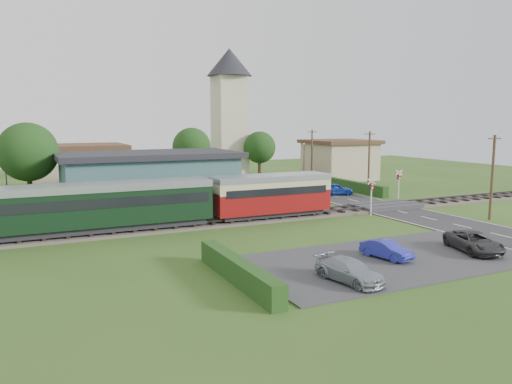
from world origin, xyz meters
name	(u,v)px	position (x,y,z in m)	size (l,w,h in m)	color
ground	(304,221)	(0.00, 0.00, 0.00)	(120.00, 120.00, 0.00)	#2D4C19
railway_track	(292,216)	(0.00, 2.00, 0.11)	(76.00, 3.20, 0.49)	#4C443D
road	(400,212)	(10.00, 0.00, 0.03)	(6.00, 70.00, 0.05)	#28282B
car_park	(387,260)	(-1.50, -12.00, 0.04)	(17.00, 9.00, 0.08)	#333335
crossing_deck	(385,206)	(10.00, 2.00, 0.23)	(6.20, 3.40, 0.45)	#333335
platform	(167,218)	(-10.00, 5.20, 0.23)	(30.00, 3.00, 0.45)	gray
equipment_hut	(62,206)	(-18.00, 5.20, 1.75)	(2.30, 2.30, 2.55)	beige
station_building	(149,180)	(-10.00, 10.99, 2.69)	(16.00, 9.00, 5.30)	#396966
train	(52,208)	(-18.85, 2.00, 2.18)	(43.20, 2.90, 3.40)	#232328
church_tower	(230,105)	(5.00, 28.00, 10.23)	(6.00, 6.00, 17.60)	beige
house_west	(76,169)	(-15.00, 25.00, 2.79)	(10.80, 8.80, 5.50)	tan
house_east	(339,159)	(20.00, 24.00, 2.80)	(8.80, 8.80, 5.50)	tan
hedge_carpark	(238,271)	(-11.00, -12.00, 0.60)	(0.80, 9.00, 1.20)	#193814
hedge_roadside	(337,183)	(14.20, 16.00, 0.60)	(0.80, 18.00, 1.20)	#193814
hedge_station	(140,196)	(-10.00, 15.50, 0.65)	(22.00, 0.80, 1.30)	#193814
tree_a	(28,152)	(-20.00, 14.00, 5.38)	(5.20, 5.20, 8.00)	#332316
tree_b	(192,147)	(-2.00, 23.00, 5.02)	(4.60, 4.60, 7.34)	#332316
tree_c	(260,148)	(8.00, 25.00, 4.65)	(4.20, 4.20, 6.78)	#332316
utility_pole_b	(492,176)	(14.20, -6.00, 3.63)	(1.40, 0.22, 7.00)	#473321
utility_pole_c	(369,162)	(14.20, 10.00, 3.63)	(1.40, 0.22, 7.00)	#473321
utility_pole_d	(312,155)	(14.20, 22.00, 3.63)	(1.40, 0.22, 7.00)	#473321
crossing_signal_near	(371,191)	(6.40, -0.41, 2.14)	(0.84, 0.28, 3.28)	silver
crossing_signal_far	(399,181)	(13.60, 4.39, 2.14)	(0.84, 0.28, 3.28)	silver
streetlamp_west	(6,173)	(-22.00, 20.00, 3.04)	(0.30, 0.30, 5.15)	#3F3F47
streetlamp_east	(304,157)	(16.00, 27.00, 3.04)	(0.30, 0.30, 5.15)	#3F3F47
car_on_road	(335,189)	(10.47, 10.97, 0.71)	(1.56, 3.89, 1.32)	#163CA4
car_park_blue	(386,250)	(-1.46, -11.85, 0.61)	(1.12, 3.22, 1.06)	#292EA6
car_park_silver	(349,270)	(-5.98, -14.47, 0.66)	(1.62, 3.99, 1.16)	#959CA9
car_park_dark	(474,242)	(4.50, -12.91, 0.69)	(2.02, 4.38, 1.22)	#363637
pedestrian_near	(257,198)	(-1.87, 5.05, 1.37)	(0.67, 0.44, 1.85)	gray
pedestrian_far	(63,211)	(-17.98, 5.27, 1.40)	(0.93, 0.72, 1.91)	gray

